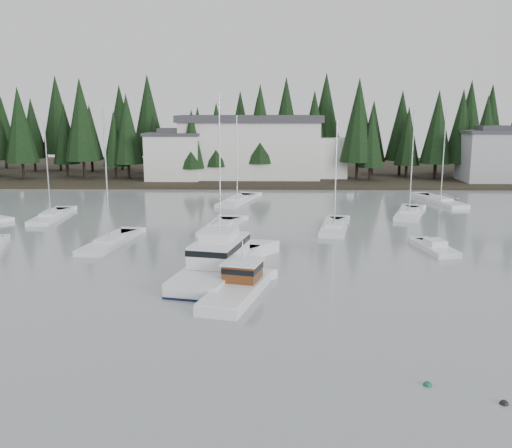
{
  "coord_description": "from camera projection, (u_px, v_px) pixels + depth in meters",
  "views": [
    {
      "loc": [
        -1.86,
        -18.86,
        12.62
      ],
      "look_at": [
        -2.87,
        30.77,
        2.5
      ],
      "focal_mm": 40.0,
      "sensor_mm": 36.0,
      "label": 1
    }
  ],
  "objects": [
    {
      "name": "sailboat_6",
      "position": [
        221.0,
        228.0,
        60.49
      ],
      "size": [
        4.37,
        9.24,
        14.65
      ],
      "rotation": [
        0.0,
        0.0,
        1.41
      ],
      "color": "white",
      "rests_on": "ground"
    },
    {
      "name": "sailboat_10",
      "position": [
        110.0,
        244.0,
        53.6
      ],
      "size": [
        3.93,
        9.95,
        13.56
      ],
      "rotation": [
        0.0,
        0.0,
        1.42
      ],
      "color": "white",
      "rests_on": "ground"
    },
    {
      "name": "cabin_cruiser_center",
      "position": [
        218.0,
        265.0,
        43.79
      ],
      "size": [
        6.49,
        12.94,
        5.33
      ],
      "rotation": [
        0.0,
        0.0,
        1.35
      ],
      "color": "white",
      "rests_on": "ground"
    },
    {
      "name": "sailboat_8",
      "position": [
        334.0,
        229.0,
        60.43
      ],
      "size": [
        4.18,
        9.53,
        12.02
      ],
      "rotation": [
        0.0,
        0.0,
        1.39
      ],
      "color": "white",
      "rests_on": "ground"
    },
    {
      "name": "sailboat_2",
      "position": [
        409.0,
        215.0,
        68.17
      ],
      "size": [
        5.5,
        9.31,
        13.21
      ],
      "rotation": [
        0.0,
        0.0,
        1.23
      ],
      "color": "white",
      "rests_on": "ground"
    },
    {
      "name": "harbor_inn",
      "position": [
        261.0,
        148.0,
        100.53
      ],
      "size": [
        29.5,
        11.5,
        10.9
      ],
      "color": "silver",
      "rests_on": "ground"
    },
    {
      "name": "conifer_treeline",
      "position": [
        278.0,
        178.0,
        105.21
      ],
      "size": [
        200.0,
        22.0,
        20.0
      ],
      "primitive_type": null,
      "color": "black",
      "rests_on": "ground"
    },
    {
      "name": "sailboat_9",
      "position": [
        237.0,
        202.0,
        77.74
      ],
      "size": [
        5.47,
        10.93,
        12.23
      ],
      "rotation": [
        0.0,
        0.0,
        1.3
      ],
      "color": "white",
      "rests_on": "ground"
    },
    {
      "name": "mooring_buoy_green",
      "position": [
        427.0,
        385.0,
        26.42
      ],
      "size": [
        0.42,
        0.42,
        0.42
      ],
      "primitive_type": "sphere",
      "color": "#145933",
      "rests_on": "ground"
    },
    {
      "name": "house_east_a",
      "position": [
        493.0,
        155.0,
        95.67
      ],
      "size": [
        10.6,
        8.48,
        9.25
      ],
      "color": "#999EA0",
      "rests_on": "ground"
    },
    {
      "name": "mooring_buoy_dark",
      "position": [
        504.0,
        404.0,
        24.75
      ],
      "size": [
        0.39,
        0.39,
        0.39
      ],
      "primitive_type": "sphere",
      "color": "black",
      "rests_on": "ground"
    },
    {
      "name": "far_shore_land",
      "position": [
        277.0,
        171.0,
        115.98
      ],
      "size": [
        240.0,
        54.0,
        1.0
      ],
      "primitive_type": "cube",
      "color": "black",
      "rests_on": "ground"
    },
    {
      "name": "lobster_boat_brown",
      "position": [
        236.0,
        289.0,
        38.93
      ],
      "size": [
        5.55,
        8.78,
        4.13
      ],
      "rotation": [
        0.0,
        0.0,
        1.32
      ],
      "color": "white",
      "rests_on": "ground"
    },
    {
      "name": "runabout_1",
      "position": [
        435.0,
        249.0,
        51.34
      ],
      "size": [
        3.19,
        6.27,
        1.42
      ],
      "rotation": [
        0.0,
        0.0,
        1.74
      ],
      "color": "white",
      "rests_on": "ground"
    },
    {
      "name": "house_west",
      "position": [
        174.0,
        155.0,
        97.78
      ],
      "size": [
        9.54,
        7.42,
        8.75
      ],
      "color": "silver",
      "rests_on": "ground"
    },
    {
      "name": "sailboat_0",
      "position": [
        51.0,
        218.0,
        66.35
      ],
      "size": [
        2.92,
        9.54,
        11.54
      ],
      "rotation": [
        0.0,
        0.0,
        1.61
      ],
      "color": "white",
      "rests_on": "ground"
    },
    {
      "name": "sailboat_1",
      "position": [
        440.0,
        202.0,
        77.52
      ],
      "size": [
        4.65,
        11.04,
        13.15
      ],
      "rotation": [
        0.0,
        0.0,
        1.77
      ],
      "color": "white",
      "rests_on": "ground"
    }
  ]
}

